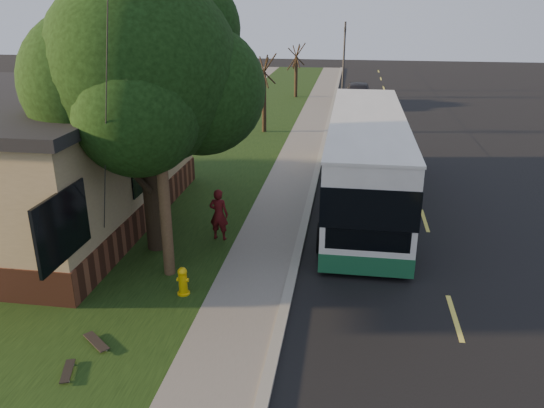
{
  "coord_description": "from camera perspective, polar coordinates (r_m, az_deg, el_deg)",
  "views": [
    {
      "loc": [
        1.34,
        -11.2,
        6.94
      ],
      "look_at": [
        -0.78,
        2.91,
        1.5
      ],
      "focal_mm": 35.0,
      "sensor_mm": 36.0,
      "label": 1
    }
  ],
  "objects": [
    {
      "name": "ground",
      "position": [
        13.25,
        1.51,
        -10.74
      ],
      "size": [
        120.0,
        120.0,
        0.0
      ],
      "primitive_type": "plane",
      "color": "black",
      "rests_on": "ground"
    },
    {
      "name": "road",
      "position": [
        22.47,
        14.94,
        2.17
      ],
      "size": [
        8.0,
        80.0,
        0.01
      ],
      "primitive_type": "cube",
      "color": "black",
      "rests_on": "ground"
    },
    {
      "name": "curb",
      "position": [
        22.33,
        4.71,
        2.86
      ],
      "size": [
        0.25,
        80.0,
        0.12
      ],
      "primitive_type": "cube",
      "color": "gray",
      "rests_on": "ground"
    },
    {
      "name": "sidewalk",
      "position": [
        22.42,
        2.16,
        2.94
      ],
      "size": [
        2.0,
        80.0,
        0.08
      ],
      "primitive_type": "cube",
      "color": "slate",
      "rests_on": "ground"
    },
    {
      "name": "grass_verge",
      "position": [
        23.05,
        -6.54,
        3.31
      ],
      "size": [
        5.0,
        80.0,
        0.07
      ],
      "primitive_type": "cube",
      "color": "black",
      "rests_on": "ground"
    },
    {
      "name": "fire_hydrant",
      "position": [
        13.54,
        -9.57,
        -8.18
      ],
      "size": [
        0.32,
        0.32,
        0.74
      ],
      "color": "#E3B60B",
      "rests_on": "grass_verge"
    },
    {
      "name": "utility_pole",
      "position": [
        13.25,
        -12.3,
        10.37
      ],
      "size": [
        2.86,
        3.21,
        9.07
      ],
      "color": "#473321",
      "rests_on": "ground"
    },
    {
      "name": "leafy_tree",
      "position": [
        15.01,
        -13.42,
        13.54
      ],
      "size": [
        6.3,
        6.0,
        7.8
      ],
      "color": "black",
      "rests_on": "grass_verge"
    },
    {
      "name": "bare_tree_near",
      "position": [
        29.98,
        -0.86,
        11.69
      ],
      "size": [
        1.38,
        1.21,
        4.31
      ],
      "color": "black",
      "rests_on": "grass_verge"
    },
    {
      "name": "bare_tree_far",
      "position": [
        41.72,
        2.6,
        14.07
      ],
      "size": [
        1.38,
        1.21,
        4.03
      ],
      "color": "black",
      "rests_on": "grass_verge"
    },
    {
      "name": "traffic_signal",
      "position": [
        45.37,
        7.77,
        15.93
      ],
      "size": [
        0.18,
        0.22,
        5.5
      ],
      "color": "#2D2D30",
      "rests_on": "ground"
    },
    {
      "name": "transit_bus",
      "position": [
        19.34,
        10.03,
        4.93
      ],
      "size": [
        2.77,
        12.01,
        3.25
      ],
      "color": "silver",
      "rests_on": "ground"
    },
    {
      "name": "skateboarder",
      "position": [
        16.25,
        -5.75,
        -1.12
      ],
      "size": [
        0.63,
        0.45,
        1.63
      ],
      "primitive_type": "imported",
      "rotation": [
        0.0,
        0.0,
        3.04
      ],
      "color": "#4D0F12",
      "rests_on": "grass_verge"
    },
    {
      "name": "skateboard_main",
      "position": [
        11.7,
        -21.13,
        -16.43
      ],
      "size": [
        0.4,
        0.75,
        0.07
      ],
      "color": "black",
      "rests_on": "grass_verge"
    },
    {
      "name": "skateboard_spare",
      "position": [
        12.32,
        -18.38,
        -13.9
      ],
      "size": [
        0.8,
        0.71,
        0.08
      ],
      "color": "black",
      "rests_on": "grass_verge"
    },
    {
      "name": "dumpster",
      "position": [
        20.65,
        -16.7,
        2.42
      ],
      "size": [
        1.86,
        1.68,
        1.34
      ],
      "color": "black",
      "rests_on": "building_lot"
    },
    {
      "name": "distant_car",
      "position": [
        39.08,
        9.24,
        11.61
      ],
      "size": [
        1.95,
        4.84,
        1.65
      ],
      "primitive_type": "imported",
      "rotation": [
        0.0,
        0.0,
        0.0
      ],
      "color": "black",
      "rests_on": "ground"
    }
  ]
}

